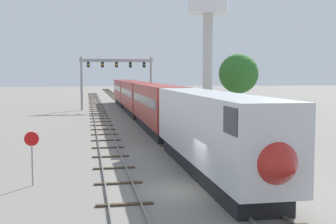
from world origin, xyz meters
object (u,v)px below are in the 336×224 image
water_tower (208,12)px  stop_sign (32,151)px  signal_gantry (117,71)px  trackside_tree_left (239,74)px  passenger_train (145,101)px

water_tower → stop_sign: bearing=-110.8°
signal_gantry → water_tower: water_tower is taller
signal_gantry → trackside_tree_left: (15.97, -14.98, -0.46)m
signal_gantry → water_tower: size_ratio=0.44×
water_tower → trackside_tree_left: water_tower is taller
signal_gantry → trackside_tree_left: size_ratio=1.38×
passenger_train → trackside_tree_left: 14.71m
passenger_train → trackside_tree_left: (13.72, 4.11, 3.35)m
stop_sign → water_tower: bearing=69.2°
passenger_train → signal_gantry: (-2.25, 19.09, 3.81)m
water_tower → passenger_train: bearing=-112.5°
stop_sign → trackside_tree_left: 43.12m
water_tower → stop_sign: 97.11m
signal_gantry → stop_sign: 51.55m
trackside_tree_left → stop_sign: bearing=-123.5°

